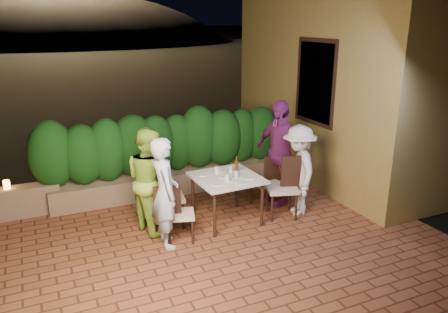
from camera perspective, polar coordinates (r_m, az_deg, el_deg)
ground at (r=6.25m, az=-2.53°, el=-12.35°), size 400.00×400.00×0.00m
terrace_floor at (r=6.69m, az=-4.15°, el=-10.80°), size 7.00×6.00×0.15m
building_wall at (r=9.01m, az=14.43°, el=13.23°), size 1.60×5.00×5.00m
window_pane at (r=8.19m, az=12.01°, el=9.49°), size 0.08×1.00×1.40m
window_frame at (r=8.19m, az=11.95°, el=9.49°), size 0.06×1.15×1.55m
planter at (r=8.19m, az=-7.28°, el=-3.30°), size 4.20×0.55×0.40m
hedge at (r=7.96m, az=-7.48°, el=1.75°), size 4.00×0.70×1.10m
hill at (r=65.55m, az=-21.07°, el=10.17°), size 52.00×40.00×22.00m
dining_table at (r=6.93m, az=0.34°, el=-5.56°), size 1.03×1.03×0.75m
plate_nw at (r=6.49m, az=-0.85°, el=-3.57°), size 0.20×0.20×0.01m
plate_sw at (r=6.88m, az=-2.89°, el=-2.36°), size 0.19×0.19×0.01m
plate_ne at (r=6.76m, az=3.11°, el=-2.71°), size 0.22×0.22×0.01m
plate_se at (r=7.11m, az=1.75°, el=-1.66°), size 0.22×0.22×0.01m
plate_centre at (r=6.78m, az=0.23°, el=-2.63°), size 0.23×0.23×0.01m
plate_front at (r=6.56m, az=2.23°, el=-3.37°), size 0.20×0.20×0.01m
glass_nw at (r=6.57m, az=0.42°, el=-2.79°), size 0.07×0.07×0.12m
glass_sw at (r=6.91m, az=-0.93°, el=-1.79°), size 0.06×0.06×0.11m
glass_ne at (r=6.74m, az=1.61°, el=-2.35°), size 0.06×0.06×0.10m
glass_se at (r=6.97m, az=0.90°, el=-1.64°), size 0.06×0.06×0.11m
beer_bottle at (r=6.87m, az=1.63°, el=-1.12°), size 0.06×0.06×0.29m
bowl at (r=7.02m, az=-0.78°, el=-1.80°), size 0.18×0.18×0.04m
chair_left_front at (r=6.36m, az=-5.72°, el=-7.37°), size 0.49×0.49×0.85m
chair_left_back at (r=6.78m, az=-7.31°, el=-5.13°), size 0.52×0.52×0.99m
chair_right_front at (r=7.10m, az=7.57°, el=-3.93°), size 0.60×0.60×1.03m
chair_right_back at (r=7.52m, az=5.40°, el=-3.20°), size 0.45×0.45×0.88m
diner_blue at (r=6.11m, az=-7.71°, el=-4.73°), size 0.42×0.60×1.59m
diner_green at (r=6.61m, az=-9.68°, el=-3.03°), size 0.79×0.91×1.60m
diner_white at (r=7.18m, az=9.71°, el=-1.80°), size 0.82×1.09×1.50m
diner_purple at (r=7.52m, az=7.17°, el=0.53°), size 0.65×1.14×1.82m
parapet_lamp at (r=7.78m, az=-26.53°, el=-3.32°), size 0.10×0.10×0.14m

